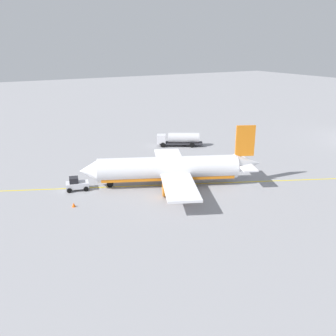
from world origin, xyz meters
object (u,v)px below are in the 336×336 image
fuel_tanker (179,139)px  refueling_worker (176,154)px  safety_cone_nose (74,205)px  airplane (171,169)px  pushback_tug (77,184)px

fuel_tanker → refueling_worker: 9.70m
fuel_tanker → safety_cone_nose: 37.76m
airplane → safety_cone_nose: (16.79, 0.84, -2.46)m
airplane → safety_cone_nose: bearing=2.9°
refueling_worker → safety_cone_nose: (25.37, 13.72, -0.51)m
airplane → safety_cone_nose: size_ratio=46.19×
pushback_tug → refueling_worker: pushback_tug is taller
airplane → pushback_tug: bearing=-20.7°
airplane → pushback_tug: 15.55m
fuel_tanker → refueling_worker: fuel_tanker is taller
pushback_tug → refueling_worker: 24.20m
refueling_worker → airplane: bearing=56.3°
pushback_tug → safety_cone_nose: 6.76m
refueling_worker → pushback_tug: bearing=17.8°
pushback_tug → safety_cone_nose: size_ratio=6.30×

